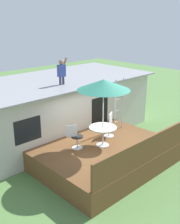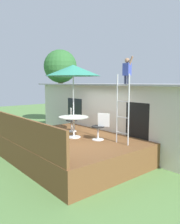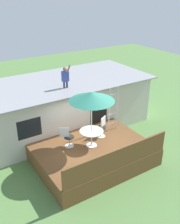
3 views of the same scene
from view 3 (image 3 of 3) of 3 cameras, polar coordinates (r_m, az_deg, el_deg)
name	(u,v)px [view 3 (image 3 of 3)]	position (r m, az deg, el deg)	size (l,w,h in m)	color
ground_plane	(91,160)	(12.03, 0.23, -10.51)	(40.00, 40.00, 0.00)	#567F42
house	(55,106)	(14.11, -7.71, 1.33)	(10.50, 4.50, 2.68)	beige
deck	(91,153)	(11.80, 0.23, -8.94)	(4.92, 3.96, 0.80)	brown
deck_railing	(119,159)	(10.04, 6.33, -10.16)	(4.82, 0.08, 0.90)	brown
patio_table	(91,134)	(11.25, 0.32, -4.90)	(1.04, 1.04, 0.74)	silver
patio_umbrella	(92,96)	(10.46, 0.35, 3.44)	(1.90, 1.90, 2.54)	silver
step_ladder	(113,109)	(12.37, 5.15, 0.67)	(0.52, 0.04, 2.20)	silver
person_figure	(65,76)	(12.61, -5.44, 7.93)	(0.47, 0.20, 1.11)	#33384C
patio_chair_left	(67,137)	(11.33, -5.00, -5.53)	(0.57, 0.44, 0.92)	silver
patio_chair_right	(102,127)	(12.07, 2.64, -3.35)	(0.58, 0.44, 0.92)	silver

